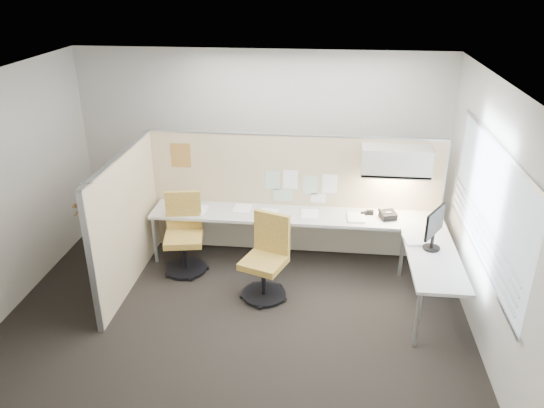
# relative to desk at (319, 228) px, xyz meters

# --- Properties ---
(floor) EXTENTS (5.50, 4.50, 0.01)m
(floor) POSITION_rel_desk_xyz_m (-0.93, -1.13, -0.61)
(floor) COLOR black
(floor) RESTS_ON ground
(ceiling) EXTENTS (5.50, 4.50, 0.01)m
(ceiling) POSITION_rel_desk_xyz_m (-0.93, -1.13, 2.20)
(ceiling) COLOR white
(ceiling) RESTS_ON wall_back
(wall_back) EXTENTS (5.50, 0.02, 2.80)m
(wall_back) POSITION_rel_desk_xyz_m (-0.93, 1.12, 0.80)
(wall_back) COLOR beige
(wall_back) RESTS_ON ground
(wall_front) EXTENTS (5.50, 0.02, 2.80)m
(wall_front) POSITION_rel_desk_xyz_m (-0.93, -3.38, 0.80)
(wall_front) COLOR beige
(wall_front) RESTS_ON ground
(wall_left) EXTENTS (0.02, 4.50, 2.80)m
(wall_left) POSITION_rel_desk_xyz_m (-3.68, -1.13, 0.80)
(wall_left) COLOR beige
(wall_left) RESTS_ON ground
(wall_right) EXTENTS (0.02, 4.50, 2.80)m
(wall_right) POSITION_rel_desk_xyz_m (1.82, -1.13, 0.80)
(wall_right) COLOR beige
(wall_right) RESTS_ON ground
(window_pane) EXTENTS (0.01, 2.80, 1.30)m
(window_pane) POSITION_rel_desk_xyz_m (1.79, -1.13, 0.95)
(window_pane) COLOR #A7B7C2
(window_pane) RESTS_ON wall_right
(partition_back) EXTENTS (4.10, 0.06, 1.75)m
(partition_back) POSITION_rel_desk_xyz_m (-0.38, 0.47, 0.27)
(partition_back) COLOR #D1B691
(partition_back) RESTS_ON floor
(partition_left) EXTENTS (0.06, 2.20, 1.75)m
(partition_left) POSITION_rel_desk_xyz_m (-2.43, -0.63, 0.27)
(partition_left) COLOR #D1B691
(partition_left) RESTS_ON floor
(desk) EXTENTS (4.00, 2.07, 0.73)m
(desk) POSITION_rel_desk_xyz_m (0.00, 0.00, 0.00)
(desk) COLOR beige
(desk) RESTS_ON floor
(overhead_bin) EXTENTS (0.90, 0.36, 0.38)m
(overhead_bin) POSITION_rel_desk_xyz_m (0.97, 0.26, 0.91)
(overhead_bin) COLOR beige
(overhead_bin) RESTS_ON partition_back
(task_light_strip) EXTENTS (0.60, 0.06, 0.02)m
(task_light_strip) POSITION_rel_desk_xyz_m (0.97, 0.26, 0.70)
(task_light_strip) COLOR #FFEABF
(task_light_strip) RESTS_ON overhead_bin
(pinned_papers) EXTENTS (1.01, 0.00, 0.47)m
(pinned_papers) POSITION_rel_desk_xyz_m (-0.30, 0.44, 0.43)
(pinned_papers) COLOR #8CBF8C
(pinned_papers) RESTS_ON partition_back
(poster) EXTENTS (0.28, 0.00, 0.35)m
(poster) POSITION_rel_desk_xyz_m (-1.98, 0.44, 0.82)
(poster) COLOR #FF9F20
(poster) RESTS_ON partition_back
(chair_left) EXTENTS (0.58, 0.60, 1.07)m
(chair_left) POSITION_rel_desk_xyz_m (-1.82, -0.23, -0.10)
(chair_left) COLOR black
(chair_left) RESTS_ON floor
(chair_right) EXTENTS (0.63, 0.65, 1.06)m
(chair_right) POSITION_rel_desk_xyz_m (-0.63, -0.74, -0.11)
(chair_right) COLOR black
(chair_right) RESTS_ON floor
(monitor) EXTENTS (0.28, 0.44, 0.52)m
(monitor) POSITION_rel_desk_xyz_m (1.37, -0.66, 0.43)
(monitor) COLOR black
(monitor) RESTS_ON desk
(phone) EXTENTS (0.26, 0.25, 0.12)m
(phone) POSITION_rel_desk_xyz_m (0.92, 0.14, 0.18)
(phone) COLOR black
(phone) RESTS_ON desk
(stapler) EXTENTS (0.14, 0.09, 0.05)m
(stapler) POSITION_rel_desk_xyz_m (0.63, 0.23, 0.15)
(stapler) COLOR black
(stapler) RESTS_ON desk
(tape_dispenser) EXTENTS (0.10, 0.06, 0.06)m
(tape_dispenser) POSITION_rel_desk_xyz_m (0.69, 0.25, 0.16)
(tape_dispenser) COLOR black
(tape_dispenser) RESTS_ON desk
(coat_hook) EXTENTS (0.18, 0.43, 1.30)m
(coat_hook) POSITION_rel_desk_xyz_m (-2.51, -1.54, 0.82)
(coat_hook) COLOR silver
(coat_hook) RESTS_ON partition_left
(paper_stack_0) EXTENTS (0.25, 0.31, 0.03)m
(paper_stack_0) POSITION_rel_desk_xyz_m (-1.70, 0.09, 0.14)
(paper_stack_0) COLOR white
(paper_stack_0) RESTS_ON desk
(paper_stack_1) EXTENTS (0.24, 0.31, 0.02)m
(paper_stack_1) POSITION_rel_desk_xyz_m (-1.09, 0.21, 0.14)
(paper_stack_1) COLOR white
(paper_stack_1) RESTS_ON desk
(paper_stack_2) EXTENTS (0.25, 0.32, 0.05)m
(paper_stack_2) POSITION_rel_desk_xyz_m (-0.70, 0.04, 0.15)
(paper_stack_2) COLOR white
(paper_stack_2) RESTS_ON desk
(paper_stack_3) EXTENTS (0.25, 0.31, 0.01)m
(paper_stack_3) POSITION_rel_desk_xyz_m (-0.14, 0.15, 0.13)
(paper_stack_3) COLOR white
(paper_stack_3) RESTS_ON desk
(paper_stack_4) EXTENTS (0.24, 0.30, 0.03)m
(paper_stack_4) POSITION_rel_desk_xyz_m (0.50, 0.09, 0.14)
(paper_stack_4) COLOR white
(paper_stack_4) RESTS_ON desk
(paper_stack_5) EXTENTS (0.27, 0.33, 0.02)m
(paper_stack_5) POSITION_rel_desk_xyz_m (1.18, -0.46, 0.14)
(paper_stack_5) COLOR white
(paper_stack_5) RESTS_ON desk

